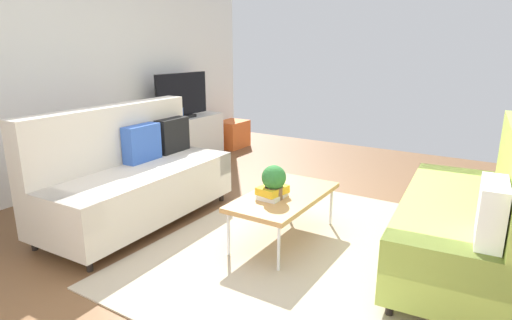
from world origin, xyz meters
The scene contains 18 objects.
ground_plane centered at (0.00, 0.00, 0.00)m, with size 7.68×7.68×0.00m, color brown.
wall_far centered at (0.00, 2.80, 1.45)m, with size 6.40×0.12×2.90m, color white.
area_rug centered at (-0.06, -0.27, 0.01)m, with size 2.90×2.20×0.01m, color tan.
couch_beige centered at (-0.40, 1.35, 0.45)m, with size 1.93×0.91×1.10m.
couch_green centered at (0.28, -1.49, 0.44)m, with size 1.96×1.00×1.10m.
coffee_table centered at (-0.01, -0.07, 0.39)m, with size 1.10×0.56×0.42m.
tv_console centered at (1.52, 2.46, 0.32)m, with size 1.40×0.44×0.64m, color silver.
tv centered at (1.52, 2.44, 0.95)m, with size 1.00×0.20×0.64m.
storage_trunk centered at (2.62, 2.36, 0.22)m, with size 0.52×0.40×0.44m, color orange.
potted_plant centered at (-0.15, -0.04, 0.57)m, with size 0.20×0.20×0.28m.
table_book_0 centered at (-0.14, -0.02, 0.44)m, with size 0.24×0.18×0.04m, color silver.
table_book_1 centered at (-0.14, -0.02, 0.47)m, with size 0.24×0.18×0.03m, color gold.
table_book_2 centered at (-0.14, -0.02, 0.50)m, with size 0.24×0.18×0.03m, color gold.
vase_0 centered at (0.94, 2.51, 0.72)m, with size 0.11×0.11×0.16m, color #B24C4C.
vase_1 centered at (1.11, 2.51, 0.73)m, with size 0.09×0.09×0.19m, color silver.
bottle_0 centered at (1.26, 2.42, 0.73)m, with size 0.06×0.06×0.18m, color gold.
bottle_1 centered at (1.38, 2.42, 0.73)m, with size 0.05×0.05×0.17m, color #262626.
bottle_2 centered at (1.48, 2.42, 0.72)m, with size 0.04×0.04×0.16m, color #3359B2.
Camera 1 is at (-3.00, -1.68, 1.64)m, focal length 29.49 mm.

